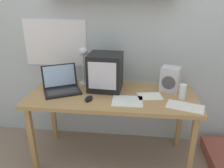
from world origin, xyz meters
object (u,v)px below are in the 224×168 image
Objects in this scene: computer_mouse at (89,98)px; crt_monitor at (105,72)px; laptop at (61,85)px; desk_lamp at (83,61)px; juice_glass at (182,92)px; loose_paper_near_monitor at (150,96)px; printed_handout at (185,107)px; corner_desk at (112,100)px; space_heater at (170,79)px; open_notebook at (127,101)px.

crt_monitor is at bearing 67.20° from computer_mouse.
laptop is at bearing 149.10° from computer_mouse.
juice_glass is at bearing -30.50° from desk_lamp.
loose_paper_near_monitor is (0.53, 0.14, -0.01)m from computer_mouse.
printed_handout is (0.28, -0.17, 0.00)m from loose_paper_near_monitor.
corner_desk is 4.60× the size of printed_handout.
space_heater reaches higher than computer_mouse.
juice_glass is 0.82m from computer_mouse.
space_heater is (0.84, -0.06, -0.14)m from desk_lamp.
desk_lamp is 1.18× the size of printed_handout.
printed_handout is (0.09, -0.31, -0.12)m from space_heater.
space_heater reaches higher than printed_handout.
computer_mouse reaches higher than loose_paper_near_monitor.
loose_paper_near_monitor is 0.72× the size of printed_handout.
computer_mouse is (-0.19, -0.15, 0.08)m from corner_desk.
printed_handout is (-0.00, -0.16, -0.06)m from juice_glass.
loose_paper_near_monitor and printed_handout have the same top height.
corner_desk is 13.27× the size of computer_mouse.
computer_mouse is 0.81m from printed_handout.
space_heater reaches higher than juice_glass.
space_heater is (0.61, 0.01, -0.06)m from crt_monitor.
space_heater is at bearing -21.52° from desk_lamp.
juice_glass is at bearing 12.49° from open_notebook.
laptop is (-0.49, 0.03, 0.13)m from corner_desk.
space_heater is 0.72× the size of printed_handout.
crt_monitor reaches higher than laptop.
laptop is at bearing -155.20° from space_heater.
desk_lamp reaches higher than juice_glass.
open_notebook is at bearing -148.27° from loose_paper_near_monitor.
laptop is at bearing 176.31° from corner_desk.
desk_lamp is 0.72m from loose_paper_near_monitor.
juice_glass reaches higher than loose_paper_near_monitor.
crt_monitor is 0.25m from desk_lamp.
open_notebook and loose_paper_near_monitor have the same top height.
computer_mouse is at bearing -165.67° from loose_paper_near_monitor.
juice_glass reaches higher than corner_desk.
printed_handout is at bearing -90.12° from juice_glass.
juice_glass is 0.50× the size of open_notebook.
juice_glass reaches higher than computer_mouse.
space_heater reaches higher than corner_desk.
loose_paper_near_monitor is at bearing -123.94° from space_heater.
space_heater is 1.00× the size of loose_paper_near_monitor.
open_notebook is 1.09× the size of loose_paper_near_monitor.
crt_monitor reaches higher than space_heater.
computer_mouse reaches higher than corner_desk.
computer_mouse is at bearing -141.30° from corner_desk.
space_heater is 0.78m from computer_mouse.
loose_paper_near_monitor is at bearing 176.78° from juice_glass.
space_heater is (-0.09, 0.16, 0.06)m from juice_glass.
desk_lamp is (-0.23, 0.07, 0.08)m from crt_monitor.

